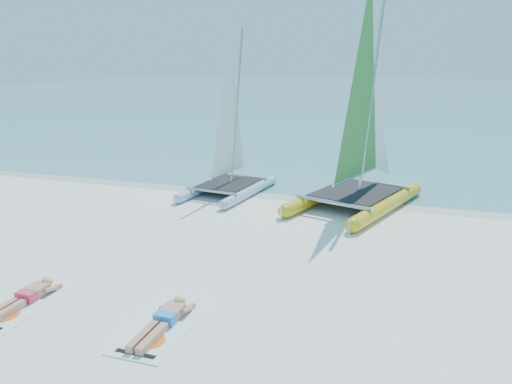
{
  "coord_description": "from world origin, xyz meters",
  "views": [
    {
      "loc": [
        3.94,
        -10.53,
        4.49
      ],
      "look_at": [
        0.08,
        1.2,
        1.21
      ],
      "focal_mm": 35.0,
      "sensor_mm": 36.0,
      "label": 1
    }
  ],
  "objects_px": {
    "catamaran_blue": "(229,144)",
    "towel_a": "(18,307)",
    "sunbather_a": "(25,297)",
    "sunbather_b": "(164,319)",
    "towel_b": "(159,331)",
    "catamaran_yellow": "(366,131)"
  },
  "relations": [
    {
      "from": "catamaran_blue",
      "to": "towel_a",
      "type": "distance_m",
      "value": 9.25
    },
    {
      "from": "towel_a",
      "to": "sunbather_a",
      "type": "bearing_deg",
      "value": 90.0
    },
    {
      "from": "catamaran_blue",
      "to": "sunbather_a",
      "type": "height_order",
      "value": "catamaran_blue"
    },
    {
      "from": "towel_a",
      "to": "sunbather_b",
      "type": "height_order",
      "value": "sunbather_b"
    },
    {
      "from": "catamaran_blue",
      "to": "towel_a",
      "type": "xyz_separation_m",
      "value": [
        -0.75,
        -9.06,
        -1.7
      ]
    },
    {
      "from": "towel_a",
      "to": "catamaran_blue",
      "type": "bearing_deg",
      "value": 85.27
    },
    {
      "from": "sunbather_a",
      "to": "catamaran_blue",
      "type": "bearing_deg",
      "value": 85.16
    },
    {
      "from": "catamaran_blue",
      "to": "towel_b",
      "type": "xyz_separation_m",
      "value": [
        2.17,
        -8.98,
        -1.7
      ]
    },
    {
      "from": "sunbather_a",
      "to": "towel_a",
      "type": "bearing_deg",
      "value": -90.0
    },
    {
      "from": "catamaran_yellow",
      "to": "towel_b",
      "type": "bearing_deg",
      "value": -86.3
    },
    {
      "from": "towel_a",
      "to": "towel_b",
      "type": "distance_m",
      "value": 2.92
    },
    {
      "from": "catamaran_blue",
      "to": "towel_a",
      "type": "bearing_deg",
      "value": -87.51
    },
    {
      "from": "towel_a",
      "to": "catamaran_yellow",
      "type": "bearing_deg",
      "value": 60.38
    },
    {
      "from": "sunbather_a",
      "to": "towel_b",
      "type": "relative_size",
      "value": 0.93
    },
    {
      "from": "sunbather_a",
      "to": "sunbather_b",
      "type": "xyz_separation_m",
      "value": [
        2.92,
        0.08,
        0.0
      ]
    },
    {
      "from": "catamaran_blue",
      "to": "towel_b",
      "type": "bearing_deg",
      "value": -69.18
    },
    {
      "from": "catamaran_blue",
      "to": "catamaran_yellow",
      "type": "bearing_deg",
      "value": 10.28
    },
    {
      "from": "towel_b",
      "to": "sunbather_b",
      "type": "relative_size",
      "value": 1.07
    },
    {
      "from": "catamaran_yellow",
      "to": "towel_a",
      "type": "bearing_deg",
      "value": -101.53
    },
    {
      "from": "catamaran_yellow",
      "to": "sunbather_b",
      "type": "bearing_deg",
      "value": -86.59
    },
    {
      "from": "catamaran_blue",
      "to": "sunbather_b",
      "type": "distance_m",
      "value": 9.19
    },
    {
      "from": "catamaran_yellow",
      "to": "sunbather_b",
      "type": "height_order",
      "value": "catamaran_yellow"
    }
  ]
}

